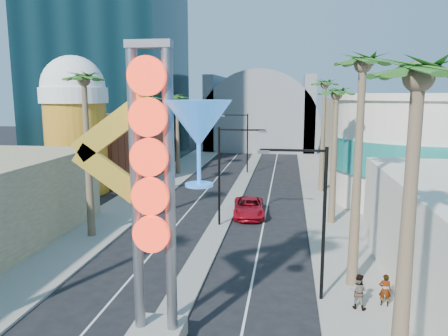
# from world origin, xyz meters

# --- Properties ---
(sidewalk_west) EXTENTS (5.00, 100.00, 0.15)m
(sidewalk_west) POSITION_xyz_m (-9.50, 35.00, 0.07)
(sidewalk_west) COLOR gray
(sidewalk_west) RESTS_ON ground
(sidewalk_east) EXTENTS (5.00, 100.00, 0.15)m
(sidewalk_east) POSITION_xyz_m (9.50, 35.00, 0.07)
(sidewalk_east) COLOR gray
(sidewalk_east) RESTS_ON ground
(median) EXTENTS (1.60, 84.00, 0.15)m
(median) POSITION_xyz_m (0.00, 38.00, 0.07)
(median) COLOR gray
(median) RESTS_ON ground
(brick_filler_west) EXTENTS (10.00, 10.00, 8.00)m
(brick_filler_west) POSITION_xyz_m (-16.00, 38.00, 4.00)
(brick_filler_west) COLOR brown
(brick_filler_west) RESTS_ON ground
(filler_east) EXTENTS (10.00, 20.00, 10.00)m
(filler_east) POSITION_xyz_m (16.00, 48.00, 5.00)
(filler_east) COLOR #8C7C5A
(filler_east) RESTS_ON ground
(beer_mug) EXTENTS (7.00, 7.00, 14.50)m
(beer_mug) POSITION_xyz_m (-17.00, 30.00, 7.84)
(beer_mug) COLOR #B16617
(beer_mug) RESTS_ON ground
(turquoise_building) EXTENTS (16.60, 16.60, 10.60)m
(turquoise_building) POSITION_xyz_m (18.00, 30.00, 5.25)
(turquoise_building) COLOR beige
(turquoise_building) RESTS_ON ground
(canopy) EXTENTS (22.00, 16.00, 22.00)m
(canopy) POSITION_xyz_m (0.00, 72.00, 4.31)
(canopy) COLOR slate
(canopy) RESTS_ON ground
(neon_sign) EXTENTS (6.53, 2.60, 12.55)m
(neon_sign) POSITION_xyz_m (0.82, 2.96, 7.31)
(neon_sign) COLOR gray
(neon_sign) RESTS_ON ground
(streetlight_0) EXTENTS (3.79, 0.25, 8.00)m
(streetlight_0) POSITION_xyz_m (0.55, 20.00, 4.88)
(streetlight_0) COLOR black
(streetlight_0) RESTS_ON ground
(streetlight_1) EXTENTS (3.79, 0.25, 8.00)m
(streetlight_1) POSITION_xyz_m (-0.55, 44.00, 4.88)
(streetlight_1) COLOR black
(streetlight_1) RESTS_ON ground
(streetlight_2) EXTENTS (3.45, 0.25, 8.00)m
(streetlight_2) POSITION_xyz_m (6.72, 8.00, 4.83)
(streetlight_2) COLOR black
(streetlight_2) RESTS_ON ground
(palm_1) EXTENTS (2.40, 2.40, 12.70)m
(palm_1) POSITION_xyz_m (-9.00, 16.00, 10.82)
(palm_1) COLOR brown
(palm_1) RESTS_ON ground
(palm_2) EXTENTS (2.40, 2.40, 11.20)m
(palm_2) POSITION_xyz_m (-9.00, 30.00, 9.48)
(palm_2) COLOR brown
(palm_2) RESTS_ON ground
(palm_3) EXTENTS (2.40, 2.40, 11.20)m
(palm_3) POSITION_xyz_m (-9.00, 42.00, 9.48)
(palm_3) COLOR brown
(palm_3) RESTS_ON ground
(palm_4) EXTENTS (2.40, 2.40, 12.20)m
(palm_4) POSITION_xyz_m (9.00, 0.00, 10.38)
(palm_4) COLOR brown
(palm_4) RESTS_ON ground
(palm_5) EXTENTS (2.40, 2.40, 13.20)m
(palm_5) POSITION_xyz_m (9.00, 10.00, 11.27)
(palm_5) COLOR brown
(palm_5) RESTS_ON ground
(palm_6) EXTENTS (2.40, 2.40, 11.70)m
(palm_6) POSITION_xyz_m (9.00, 22.00, 9.93)
(palm_6) COLOR brown
(palm_6) RESTS_ON ground
(palm_7) EXTENTS (2.40, 2.40, 12.70)m
(palm_7) POSITION_xyz_m (9.00, 34.00, 10.82)
(palm_7) COLOR brown
(palm_7) RESTS_ON ground
(red_pickup) EXTENTS (3.16, 5.91, 1.58)m
(red_pickup) POSITION_xyz_m (2.10, 23.30, 0.79)
(red_pickup) COLOR #A60C1B
(red_pickup) RESTS_ON ground
(pedestrian_a) EXTENTS (0.65, 0.47, 1.63)m
(pedestrian_a) POSITION_xyz_m (10.25, 7.70, 0.97)
(pedestrian_a) COLOR gray
(pedestrian_a) RESTS_ON sidewalk_east
(pedestrian_b) EXTENTS (1.03, 0.91, 1.76)m
(pedestrian_b) POSITION_xyz_m (8.89, 7.22, 1.03)
(pedestrian_b) COLOR gray
(pedestrian_b) RESTS_ON sidewalk_east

